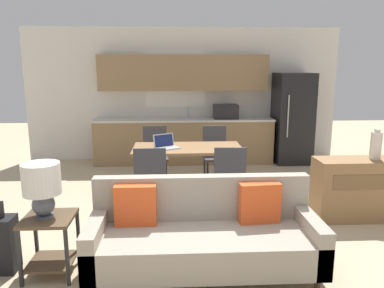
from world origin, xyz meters
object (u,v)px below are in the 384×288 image
side_table (50,236)px  credenza (363,189)px  vase (376,145)px  dining_chair_near_right (229,178)px  dining_chair_far_left (155,152)px  laptop (166,145)px  dining_chair_near_left (150,179)px  couch (203,235)px  dining_table (188,152)px  table_lamp (42,184)px  refrigerator (292,118)px  dining_chair_far_right (215,152)px

side_table → credenza: 3.74m
vase → dining_chair_near_right: vase is taller
dining_chair_far_left → dining_chair_near_right: bearing=-59.9°
laptop → dining_chair_near_left: bearing=-134.6°
couch → dining_chair_near_right: 1.34m
dining_chair_far_left → dining_chair_near_right: (1.01, -1.54, 0.00)m
dining_table → laptop: laptop is taller
table_lamp → dining_chair_near_right: table_lamp is taller
refrigerator → dining_table: bearing=-137.0°
couch → credenza: (2.13, 1.11, 0.06)m
credenza → laptop: bearing=161.5°
side_table → dining_chair_far_right: bearing=56.5°
vase → dining_chair_near_left: vase is taller
dining_chair_far_right → dining_chair_near_right: same height
side_table → dining_chair_far_right: (1.86, 2.81, 0.13)m
dining_chair_far_left → credenza: bearing=-35.1°
dining_table → vase: 2.50m
couch → laptop: laptop is taller
side_table → dining_chair_far_left: dining_chair_far_left is taller
couch → dining_chair_far_right: bearing=81.1°
credenza → dining_chair_far_left: size_ratio=1.31×
refrigerator → dining_chair_near_left: 3.89m
vase → dining_chair_near_right: size_ratio=0.40×
refrigerator → couch: refrigerator is taller
dining_chair_near_right → dining_chair_near_left: bearing=2.4°
table_lamp → dining_chair_far_left: size_ratio=0.54×
laptop → credenza: bearing=-47.5°
dining_chair_near_left → dining_chair_near_right: bearing=177.7°
dining_table → side_table: dining_table is taller
table_lamp → dining_chair_far_right: table_lamp is taller
laptop → dining_chair_far_left: bearing=74.0°
dining_chair_near_left → refrigerator: bearing=-135.8°
table_lamp → dining_chair_far_right: (1.89, 2.81, -0.37)m
refrigerator → dining_chair_near_right: refrigerator is taller
table_lamp → credenza: bearing=17.7°
refrigerator → dining_table: size_ratio=1.14×
credenza → dining_chair_near_right: bearing=174.9°
couch → dining_chair_near_left: size_ratio=2.28×
dining_chair_near_right → laptop: laptop is taller
refrigerator → credenza: refrigerator is taller
credenza → dining_chair_near_right: dining_chair_near_right is taller
side_table → credenza: credenza is taller
refrigerator → side_table: size_ratio=3.16×
couch → dining_chair_far_left: 2.86m
couch → vase: size_ratio=5.69×
couch → credenza: size_ratio=1.74×
dining_chair_far_right → dining_chair_near_left: 1.81m
table_lamp → dining_chair_near_right: size_ratio=0.54×
dining_chair_near_left → table_lamp: bearing=54.2°
table_lamp → credenza: size_ratio=0.41×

